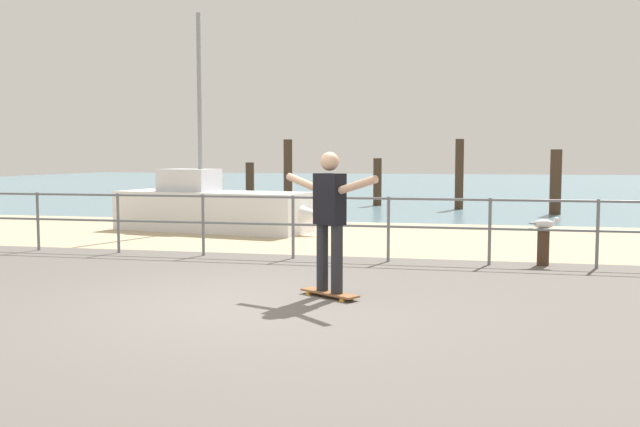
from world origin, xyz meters
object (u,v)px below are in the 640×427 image
object	(u,v)px
skateboard	(329,293)
seagull	(545,224)
bollard_short	(543,248)
skateboarder	(330,213)
sailboat	(219,209)

from	to	relation	value
skateboard	seagull	distance (m)	4.13
skateboard	bollard_short	xyz separation A→B (m)	(2.71, 3.04, 0.22)
skateboarder	seagull	world-z (taller)	skateboarder
seagull	skateboarder	bearing A→B (deg)	-131.86
sailboat	skateboard	xyz separation A→B (m)	(3.88, -6.64, -0.45)
skateboard	seagull	xyz separation A→B (m)	(2.73, 3.05, 0.59)
skateboard	bollard_short	distance (m)	4.08
sailboat	bollard_short	world-z (taller)	sailboat
bollard_short	skateboard	bearing A→B (deg)	-131.72
sailboat	seagull	distance (m)	7.53
bollard_short	seagull	xyz separation A→B (m)	(0.02, 0.00, 0.37)
sailboat	bollard_short	bearing A→B (deg)	-28.62
bollard_short	seagull	world-z (taller)	seagull
sailboat	bollard_short	size ratio (longest dim) A/B	8.66
skateboard	skateboarder	size ratio (longest dim) A/B	0.47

